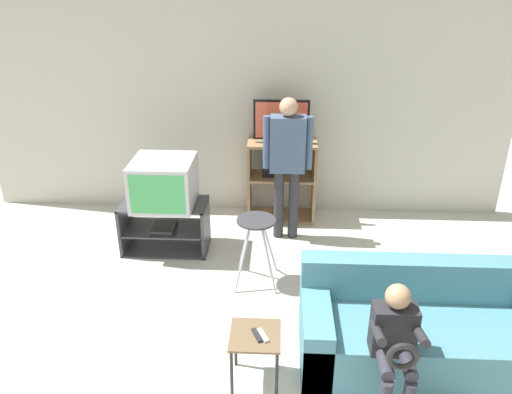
{
  "coord_description": "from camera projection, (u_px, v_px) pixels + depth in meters",
  "views": [
    {
      "loc": [
        0.45,
        -2.21,
        2.82
      ],
      "look_at": [
        0.24,
        1.99,
        0.9
      ],
      "focal_mm": 35.0,
      "sensor_mm": 36.0,
      "label": 1
    }
  ],
  "objects": [
    {
      "name": "television_main",
      "position": [
        164.0,
        182.0,
        5.2
      ],
      "size": [
        0.63,
        0.64,
        0.49
      ],
      "color": "#B2B2B7",
      "rests_on": "tv_stand"
    },
    {
      "name": "person_standing_adult",
      "position": [
        287.0,
        156.0,
        5.38
      ],
      "size": [
        0.53,
        0.2,
        1.62
      ],
      "color": "#2D2D33",
      "rests_on": "ground_plane"
    },
    {
      "name": "snack_table",
      "position": [
        255.0,
        342.0,
        3.6
      ],
      "size": [
        0.37,
        0.37,
        0.44
      ],
      "color": "brown",
      "rests_on": "ground_plane"
    },
    {
      "name": "television_flat",
      "position": [
        281.0,
        123.0,
        5.7
      ],
      "size": [
        0.64,
        0.2,
        0.5
      ],
      "color": "black",
      "rests_on": "media_shelf"
    },
    {
      "name": "media_shelf",
      "position": [
        281.0,
        180.0,
        6.03
      ],
      "size": [
        0.81,
        0.4,
        0.98
      ],
      "color": "#9E7A51",
      "rests_on": "ground_plane"
    },
    {
      "name": "remote_control_black",
      "position": [
        257.0,
        335.0,
        3.55
      ],
      "size": [
        0.09,
        0.15,
        0.02
      ],
      "primitive_type": "cube",
      "rotation": [
        0.0,
        0.0,
        0.41
      ],
      "color": "#232328",
      "rests_on": "snack_table"
    },
    {
      "name": "folding_stool",
      "position": [
        256.0,
        231.0,
        4.73
      ],
      "size": [
        0.41,
        0.45,
        0.69
      ],
      "color": "#B7B7BC",
      "rests_on": "ground_plane"
    },
    {
      "name": "tv_stand",
      "position": [
        165.0,
        227.0,
        5.42
      ],
      "size": [
        0.92,
        0.48,
        0.55
      ],
      "color": "#38383D",
      "rests_on": "ground_plane"
    },
    {
      "name": "wall_back",
      "position": [
        243.0,
        109.0,
        5.96
      ],
      "size": [
        6.4,
        0.06,
        2.6
      ],
      "color": "beige",
      "rests_on": "ground_plane"
    },
    {
      "name": "couch",
      "position": [
        421.0,
        331.0,
        3.86
      ],
      "size": [
        1.87,
        0.81,
        0.76
      ],
      "color": "teal",
      "rests_on": "ground_plane"
    },
    {
      "name": "person_seated_child",
      "position": [
        395.0,
        341.0,
        3.33
      ],
      "size": [
        0.33,
        0.43,
        0.95
      ],
      "color": "#2D2D38",
      "rests_on": "ground_plane"
    },
    {
      "name": "remote_control_white",
      "position": [
        263.0,
        335.0,
        3.54
      ],
      "size": [
        0.09,
        0.15,
        0.02
      ],
      "primitive_type": "cube",
      "rotation": [
        0.0,
        0.0,
        0.43
      ],
      "color": "silver",
      "rests_on": "snack_table"
    }
  ]
}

